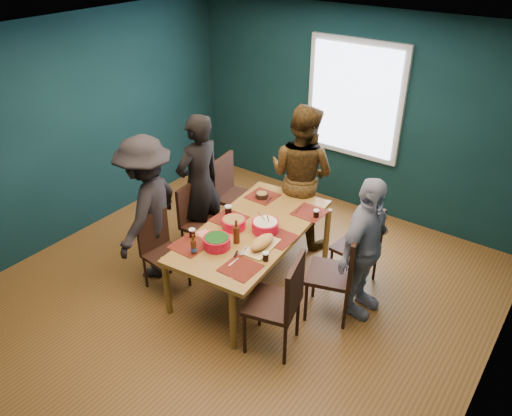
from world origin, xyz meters
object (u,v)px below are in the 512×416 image
at_px(chair_right_far, 363,244).
at_px(bowl_dumpling, 265,226).
at_px(dining_table, 253,234).
at_px(chair_left_mid, 197,216).
at_px(person_far_left, 199,185).
at_px(chair_right_near, 282,298).
at_px(chair_left_near, 160,246).
at_px(chair_right_mid, 341,268).
at_px(person_near_left, 148,209).
at_px(cutting_board, 262,243).
at_px(bowl_herbs, 217,242).
at_px(chair_left_far, 231,189).
at_px(bowl_salad, 234,223).
at_px(person_back, 301,175).
at_px(person_right, 364,249).

bearing_deg(chair_right_far, bowl_dumpling, -135.35).
relative_size(dining_table, chair_left_mid, 2.16).
height_order(dining_table, person_far_left, person_far_left).
xyz_separation_m(dining_table, chair_right_near, (0.79, -0.62, -0.07)).
bearing_deg(chair_left_near, chair_right_far, 41.94).
bearing_deg(dining_table, chair_right_mid, 0.84).
distance_m(chair_right_mid, chair_right_near, 0.76).
bearing_deg(person_near_left, cutting_board, 81.10).
distance_m(chair_left_near, bowl_dumpling, 1.19).
distance_m(dining_table, bowl_herbs, 0.52).
height_order(dining_table, chair_left_far, chair_left_far).
xyz_separation_m(bowl_dumpling, bowl_herbs, (-0.22, -0.53, -0.00)).
relative_size(chair_left_mid, bowl_salad, 3.64).
bearing_deg(cutting_board, bowl_salad, 159.30).
relative_size(dining_table, bowl_salad, 7.88).
bearing_deg(cutting_board, person_near_left, -174.56).
relative_size(chair_left_near, bowl_herbs, 3.21).
xyz_separation_m(bowl_herbs, cutting_board, (0.37, 0.25, -0.01)).
bearing_deg(chair_left_near, cutting_board, 23.45).
bearing_deg(person_far_left, chair_left_near, 16.96).
xyz_separation_m(dining_table, cutting_board, (0.29, -0.24, 0.12)).
distance_m(dining_table, chair_left_mid, 0.88).
height_order(chair_right_near, bowl_dumpling, chair_right_near).
height_order(person_far_left, bowl_dumpling, person_far_left).
relative_size(bowl_herbs, cutting_board, 0.51).
bearing_deg(person_near_left, chair_left_mid, 140.86).
relative_size(chair_left_far, person_near_left, 0.61).
distance_m(dining_table, cutting_board, 0.40).
relative_size(chair_right_far, person_back, 0.52).
bearing_deg(chair_right_mid, chair_left_far, 142.62).
bearing_deg(person_far_left, chair_right_far, 111.90).
bearing_deg(chair_left_mid, bowl_salad, -19.03).
height_order(chair_left_far, chair_left_near, chair_left_far).
relative_size(chair_right_mid, bowl_dumpling, 3.55).
xyz_separation_m(chair_right_far, bowl_herbs, (-1.05, -1.20, 0.27)).
bearing_deg(chair_right_mid, chair_right_far, 75.54).
distance_m(person_far_left, bowl_salad, 0.86).
bearing_deg(cutting_board, person_far_left, 154.71).
xyz_separation_m(person_back, bowl_salad, (-0.08, -1.24, -0.09)).
xyz_separation_m(chair_right_near, person_back, (-0.88, 1.75, 0.29)).
height_order(dining_table, chair_right_far, chair_right_far).
xyz_separation_m(chair_right_far, person_right, (0.18, -0.40, 0.23)).
xyz_separation_m(dining_table, chair_right_mid, (1.01, 0.11, -0.08)).
height_order(chair_right_mid, person_far_left, person_far_left).
xyz_separation_m(chair_right_mid, person_back, (-1.10, 1.02, 0.30)).
relative_size(chair_left_mid, chair_right_far, 1.02).
distance_m(chair_left_far, person_back, 0.94).
height_order(chair_left_far, person_near_left, person_near_left).
xyz_separation_m(chair_left_mid, bowl_herbs, (0.79, -0.56, 0.26)).
height_order(dining_table, chair_right_near, chair_right_near).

